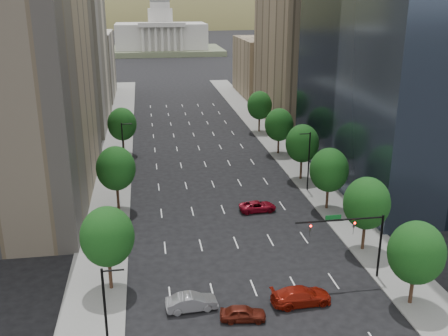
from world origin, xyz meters
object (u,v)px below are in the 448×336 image
car_silver (192,302)px  car_red_far (258,206)px  car_red_near (301,296)px  car_maroon (243,313)px  capitol (161,36)px  traffic_signal (358,234)px

car_silver → car_red_far: size_ratio=0.96×
car_red_near → car_silver: car_red_near is taller
car_maroon → car_silver: car_silver is taller
capitol → car_maroon: size_ratio=14.57×
traffic_signal → capitol: 219.99m
car_red_far → capitol: bearing=-2.0°
car_red_near → car_maroon: (-5.92, -1.70, -0.14)m
car_red_near → car_maroon: car_red_near is taller
capitol → car_red_far: capitol is taller
car_silver → car_red_far: car_silver is taller
capitol → car_silver: capitol is taller
car_maroon → capitol: bearing=7.2°
traffic_signal → car_maroon: bearing=-158.1°
capitol → car_red_near: bearing=-89.0°
capitol → car_maroon: bearing=-90.5°
car_red_far → traffic_signal: bearing=-165.6°
car_red_far → car_maroon: bearing=161.1°
traffic_signal → car_maroon: (-12.61, -5.06, -4.47)m
car_silver → traffic_signal: bearing=-85.0°
capitol → car_silver: 222.66m
car_red_near → car_silver: bearing=82.9°
car_maroon → traffic_signal: bearing=-60.3°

